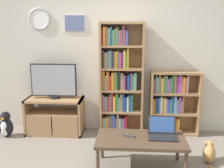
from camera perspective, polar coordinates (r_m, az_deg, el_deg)
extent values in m
cube|color=beige|center=(4.52, -0.41, 6.01)|extent=(5.95, 0.06, 2.60)
torus|color=#B2B2B7|center=(4.69, -15.52, 13.49)|extent=(0.37, 0.04, 0.37)
cylinder|color=white|center=(4.69, -15.52, 13.49)|extent=(0.31, 0.02, 0.31)
cube|color=silver|center=(4.54, -8.12, 12.98)|extent=(0.36, 0.01, 0.28)
cube|color=slate|center=(4.53, -8.14, 12.98)|extent=(0.33, 0.02, 0.26)
cube|color=#9E754C|center=(4.77, -17.60, -6.46)|extent=(0.04, 0.45, 0.61)
cube|color=#9E754C|center=(4.53, -6.64, -6.97)|extent=(0.04, 0.45, 0.61)
cube|color=#9E754C|center=(4.55, -12.43, -3.29)|extent=(0.95, 0.45, 0.04)
cube|color=#9E754C|center=(4.73, -12.11, -10.06)|extent=(0.95, 0.45, 0.04)
cube|color=#9E754C|center=(4.61, -12.30, -6.02)|extent=(0.88, 0.42, 0.04)
cube|color=#9E754C|center=(4.54, -15.66, -8.73)|extent=(0.42, 0.02, 0.33)
cube|color=#9E754C|center=(4.41, -10.19, -9.06)|extent=(0.42, 0.02, 0.33)
cylinder|color=black|center=(4.56, -12.39, -2.74)|extent=(0.18, 0.18, 0.04)
cube|color=black|center=(4.49, -12.56, 0.87)|extent=(0.77, 0.05, 0.55)
cube|color=#9399A3|center=(4.47, -12.66, 0.80)|extent=(0.73, 0.01, 0.51)
cube|color=#9E754C|center=(4.39, -2.38, 1.04)|extent=(0.04, 0.29, 1.88)
cube|color=#9E754C|center=(4.38, 6.62, 0.92)|extent=(0.04, 0.29, 1.88)
cube|color=#9E754C|center=(4.50, 2.16, 1.32)|extent=(0.72, 0.02, 1.88)
cube|color=#9E754C|center=(4.64, 2.03, -10.23)|extent=(0.65, 0.25, 0.04)
cube|color=#9E754C|center=(4.51, 2.06, -5.91)|extent=(0.65, 0.25, 0.04)
cube|color=#9E754C|center=(4.41, 2.10, -1.36)|extent=(0.65, 0.25, 0.04)
cube|color=#9E754C|center=(4.34, 2.13, 3.36)|extent=(0.65, 0.25, 0.04)
cube|color=#9E754C|center=(4.30, 2.17, 8.22)|extent=(0.65, 0.25, 0.04)
cube|color=#9E754C|center=(4.29, 2.21, 13.13)|extent=(0.65, 0.25, 0.04)
cube|color=orange|center=(4.61, -1.82, -8.48)|extent=(0.02, 0.22, 0.25)
cube|color=#759EB7|center=(4.62, -1.51, -8.55)|extent=(0.02, 0.21, 0.23)
cube|color=orange|center=(4.61, -1.06, -8.44)|extent=(0.04, 0.21, 0.26)
cube|color=#759EB7|center=(4.61, -0.64, -8.24)|extent=(0.02, 0.18, 0.29)
cube|color=#93704C|center=(4.61, -0.33, -8.35)|extent=(0.03, 0.18, 0.27)
cube|color=#93704C|center=(4.60, -0.01, -8.09)|extent=(0.02, 0.19, 0.32)
cube|color=#2856A8|center=(4.59, 0.42, -8.25)|extent=(0.04, 0.23, 0.30)
cube|color=#B75B70|center=(4.61, 0.84, -8.55)|extent=(0.02, 0.20, 0.24)
cube|color=#93704C|center=(4.59, 1.28, -8.17)|extent=(0.04, 0.22, 0.31)
cube|color=white|center=(4.60, 1.71, -8.58)|extent=(0.02, 0.21, 0.24)
cube|color=#5B9389|center=(4.60, 2.00, -8.61)|extent=(0.02, 0.22, 0.24)
cube|color=#9E4293|center=(4.59, 2.45, -8.63)|extent=(0.04, 0.23, 0.24)
cube|color=red|center=(4.60, 2.99, -8.47)|extent=(0.04, 0.20, 0.26)
cube|color=#B75B70|center=(4.50, -1.79, -3.90)|extent=(0.03, 0.20, 0.27)
cube|color=#759EB7|center=(4.50, -1.31, -4.09)|extent=(0.04, 0.18, 0.24)
cube|color=red|center=(4.50, -0.81, -4.07)|extent=(0.04, 0.19, 0.25)
cube|color=#5B9389|center=(4.49, -0.34, -3.87)|extent=(0.03, 0.18, 0.28)
cube|color=red|center=(4.49, 0.09, -3.66)|extent=(0.03, 0.18, 0.32)
cube|color=gold|center=(4.48, 0.55, -4.06)|extent=(0.03, 0.23, 0.26)
cube|color=#388947|center=(4.48, 1.08, -3.80)|extent=(0.04, 0.20, 0.30)
cube|color=#759EB7|center=(4.48, 1.54, -4.16)|extent=(0.03, 0.21, 0.24)
cube|color=#93704C|center=(4.47, 1.99, -3.86)|extent=(0.04, 0.21, 0.29)
cube|color=#2856A8|center=(4.47, 2.46, -3.86)|extent=(0.03, 0.22, 0.30)
cube|color=#2856A8|center=(4.48, 2.92, -4.17)|extent=(0.04, 0.19, 0.24)
cube|color=white|center=(4.48, 3.44, -4.13)|extent=(0.03, 0.21, 0.25)
cube|color=#2856A8|center=(4.48, 3.95, -3.92)|extent=(0.04, 0.20, 0.29)
cube|color=#388947|center=(4.48, 4.39, -3.94)|extent=(0.02, 0.20, 0.29)
cube|color=orange|center=(4.41, -1.77, 0.97)|extent=(0.04, 0.18, 0.32)
cube|color=#759EB7|center=(4.40, -1.31, 0.47)|extent=(0.02, 0.22, 0.24)
cube|color=orange|center=(4.40, -0.88, 0.88)|extent=(0.04, 0.18, 0.30)
cube|color=red|center=(4.40, -0.32, 0.45)|extent=(0.04, 0.19, 0.24)
cube|color=gold|center=(4.40, 0.20, 0.75)|extent=(0.04, 0.19, 0.29)
cube|color=#93704C|center=(4.39, 0.71, 0.84)|extent=(0.03, 0.19, 0.30)
cube|color=#388947|center=(4.39, 1.10, 0.82)|extent=(0.02, 0.22, 0.30)
cube|color=#232328|center=(4.39, 1.57, 0.89)|extent=(0.04, 0.20, 0.31)
cube|color=#93704C|center=(4.39, 2.18, 0.73)|extent=(0.04, 0.21, 0.29)
cube|color=#9E4293|center=(4.39, 2.69, 0.50)|extent=(0.03, 0.21, 0.25)
cube|color=#232328|center=(4.40, 3.17, 0.48)|extent=(0.03, 0.18, 0.25)
cube|color=#2856A8|center=(4.39, 3.54, 0.37)|extent=(0.02, 0.22, 0.24)
cube|color=#2856A8|center=(4.39, 3.84, 0.62)|extent=(0.02, 0.19, 0.27)
cube|color=#B75B70|center=(4.39, 4.21, 0.67)|extent=(0.02, 0.20, 0.28)
cube|color=#388947|center=(4.39, 4.57, 0.57)|extent=(0.03, 0.22, 0.27)
cube|color=#5B9389|center=(4.38, 5.04, 0.68)|extent=(0.04, 0.22, 0.29)
cube|color=#232328|center=(4.34, -1.83, 5.49)|extent=(0.04, 0.23, 0.28)
cube|color=#93704C|center=(4.34, -1.28, 5.29)|extent=(0.04, 0.21, 0.25)
cube|color=#5B9389|center=(4.35, -0.79, 5.41)|extent=(0.03, 0.19, 0.27)
cube|color=#759EB7|center=(4.34, -0.30, 5.51)|extent=(0.04, 0.19, 0.28)
cube|color=#232328|center=(4.33, 0.23, 5.50)|extent=(0.04, 0.23, 0.28)
cube|color=gold|center=(4.33, 0.64, 5.37)|extent=(0.02, 0.21, 0.27)
cube|color=orange|center=(4.33, 0.99, 5.38)|extent=(0.02, 0.23, 0.27)
cube|color=#5B9389|center=(4.33, 1.35, 5.43)|extent=(0.03, 0.21, 0.28)
cube|color=#9E4293|center=(4.33, 1.81, 5.27)|extent=(0.03, 0.23, 0.25)
cube|color=#9E4293|center=(4.34, 2.25, 5.36)|extent=(0.03, 0.18, 0.26)
cube|color=gold|center=(4.32, 2.72, 5.51)|extent=(0.03, 0.23, 0.29)
cube|color=#388947|center=(4.33, 3.07, 5.29)|extent=(0.02, 0.22, 0.26)
cube|color=gold|center=(4.33, 3.45, 5.67)|extent=(0.03, 0.20, 0.31)
cube|color=red|center=(4.33, -1.99, 10.25)|extent=(0.02, 0.18, 0.27)
cube|color=orange|center=(4.31, -1.59, 10.41)|extent=(0.03, 0.22, 0.29)
cube|color=#93704C|center=(4.32, -1.09, 10.42)|extent=(0.03, 0.19, 0.29)
cube|color=#5B9389|center=(4.31, -0.61, 10.27)|extent=(0.04, 0.20, 0.27)
cube|color=#2856A8|center=(4.31, -0.12, 10.41)|extent=(0.03, 0.21, 0.29)
cube|color=#388947|center=(4.30, 0.37, 10.07)|extent=(0.03, 0.23, 0.24)
cube|color=#93704C|center=(4.30, 0.74, 10.25)|extent=(0.02, 0.22, 0.27)
cube|color=#759EB7|center=(4.31, 1.04, 10.21)|extent=(0.02, 0.20, 0.26)
cube|color=#388947|center=(4.31, 1.30, 10.40)|extent=(0.02, 0.19, 0.29)
cube|color=#B75B70|center=(4.31, 1.68, 10.04)|extent=(0.04, 0.19, 0.24)
cube|color=#93704C|center=(4.31, 2.14, 10.09)|extent=(0.02, 0.19, 0.24)
cube|color=#9E4293|center=(4.30, 2.49, 10.49)|extent=(0.02, 0.20, 0.31)
cube|color=#B75B70|center=(4.30, 2.81, 10.06)|extent=(0.02, 0.19, 0.24)
cube|color=#2856A8|center=(4.30, 3.27, 10.00)|extent=(0.03, 0.21, 0.23)
cube|color=#9E754C|center=(4.49, 8.50, -4.08)|extent=(0.04, 0.28, 1.08)
cube|color=#9E754C|center=(4.62, 18.18, -4.09)|extent=(0.04, 0.28, 1.08)
cube|color=#9E754C|center=(4.66, 13.15, -3.66)|extent=(0.81, 0.02, 1.08)
cube|color=#9E754C|center=(4.71, 13.09, -10.21)|extent=(0.74, 0.24, 0.04)
cube|color=#9E754C|center=(4.59, 13.30, -6.19)|extent=(0.74, 0.24, 0.04)
cube|color=#9E754C|center=(4.49, 13.52, -1.97)|extent=(0.74, 0.24, 0.04)
cube|color=#9E754C|center=(4.42, 13.74, 2.40)|extent=(0.74, 0.24, 0.04)
cube|color=gold|center=(4.61, 8.76, -8.40)|extent=(0.02, 0.22, 0.28)
cube|color=red|center=(4.62, 9.15, -8.54)|extent=(0.04, 0.20, 0.25)
cube|color=#93704C|center=(4.64, 9.63, -8.66)|extent=(0.03, 0.18, 0.23)
cube|color=gold|center=(4.64, 10.03, -8.72)|extent=(0.03, 0.18, 0.22)
cube|color=#232328|center=(4.64, 10.48, -8.51)|extent=(0.04, 0.17, 0.25)
cube|color=#232328|center=(4.63, 10.92, -8.28)|extent=(0.03, 0.19, 0.30)
cube|color=orange|center=(4.65, 11.26, -8.63)|extent=(0.02, 0.19, 0.23)
cube|color=#5B9389|center=(4.65, 11.68, -8.65)|extent=(0.04, 0.22, 0.24)
cube|color=#232328|center=(4.65, 12.18, -8.34)|extent=(0.04, 0.21, 0.29)
cube|color=#9E4293|center=(4.65, 12.68, -8.48)|extent=(0.03, 0.22, 0.27)
cube|color=#9E4293|center=(4.66, 13.04, -8.46)|extent=(0.02, 0.21, 0.27)
cube|color=#9E4293|center=(4.66, 13.33, -8.28)|extent=(0.02, 0.21, 0.30)
cube|color=orange|center=(4.68, 13.67, -8.56)|extent=(0.03, 0.17, 0.24)
cube|color=gold|center=(4.69, 14.10, -8.54)|extent=(0.03, 0.17, 0.24)
cube|color=orange|center=(4.52, 9.03, -4.51)|extent=(0.04, 0.17, 0.23)
cube|color=#2856A8|center=(4.52, 9.56, -4.39)|extent=(0.03, 0.18, 0.25)
cube|color=#2856A8|center=(4.52, 9.98, -4.35)|extent=(0.02, 0.20, 0.26)
cube|color=#759EB7|center=(4.52, 10.25, -4.42)|extent=(0.02, 0.18, 0.25)
cube|color=white|center=(4.52, 10.56, -4.24)|extent=(0.03, 0.19, 0.28)
cube|color=gold|center=(4.53, 10.98, -4.40)|extent=(0.04, 0.18, 0.25)
cube|color=white|center=(4.53, 11.41, -4.40)|extent=(0.02, 0.21, 0.26)
cube|color=#9E4293|center=(4.53, 11.74, -4.47)|extent=(0.02, 0.21, 0.25)
cube|color=#2856A8|center=(4.54, 12.18, -4.50)|extent=(0.04, 0.21, 0.24)
cube|color=#388947|center=(4.54, 12.59, -4.43)|extent=(0.02, 0.21, 0.25)
cube|color=#2856A8|center=(4.55, 12.94, -4.25)|extent=(0.03, 0.20, 0.28)
cube|color=#759EB7|center=(4.55, 13.41, -4.18)|extent=(0.03, 0.21, 0.29)
cube|color=#759EB7|center=(4.57, 13.85, -4.50)|extent=(0.03, 0.20, 0.24)
cube|color=#9E4293|center=(4.56, 14.36, -4.28)|extent=(0.04, 0.21, 0.28)
cube|color=#5B9389|center=(4.58, 14.68, -4.61)|extent=(0.02, 0.20, 0.22)
cube|color=orange|center=(4.58, 15.02, -4.21)|extent=(0.03, 0.19, 0.29)
cube|color=#B75B70|center=(4.43, 9.09, -0.25)|extent=(0.03, 0.17, 0.22)
cube|color=#5B9389|center=(4.42, 9.50, 0.09)|extent=(0.03, 0.20, 0.28)
cube|color=#759EB7|center=(4.43, 9.85, -0.09)|extent=(0.02, 0.19, 0.25)
cube|color=#93704C|center=(4.43, 10.25, 0.20)|extent=(0.03, 0.19, 0.30)
cube|color=gold|center=(4.44, 10.77, -0.14)|extent=(0.04, 0.21, 0.25)
cube|color=#759EB7|center=(4.44, 11.21, 0.13)|extent=(0.02, 0.19, 0.29)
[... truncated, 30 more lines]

